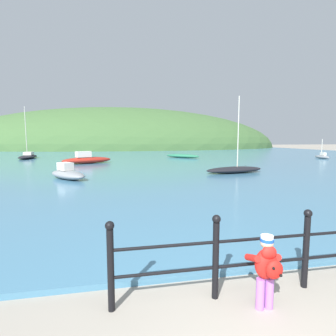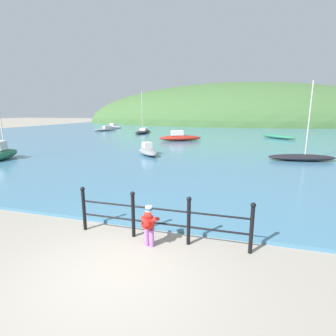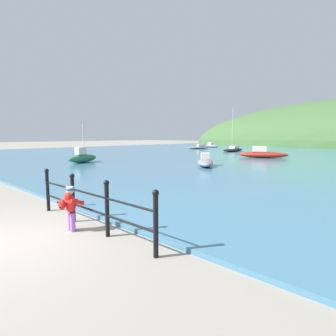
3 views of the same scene
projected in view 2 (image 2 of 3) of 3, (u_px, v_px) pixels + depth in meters
The scene contains 13 objects.
ground_plane at pixel (114, 271), 5.29m from camera, with size 200.00×200.00×0.00m, color gray.
water at pixel (227, 135), 35.28m from camera, with size 80.00×60.00×0.10m, color teal.
far_hillside at pixel (236, 123), 69.61m from camera, with size 83.07×45.69×20.48m.
iron_railing at pixel (160, 216), 6.42m from camera, with size 4.42×0.12×1.21m.
child_in_coat at pixel (149, 223), 6.13m from camera, with size 0.39×0.53×1.00m.
boat_mid_harbor at pixel (180, 137), 27.43m from camera, with size 4.59×3.14×1.08m.
boat_nearest_quay at pixel (148, 151), 18.61m from camera, with size 2.65×3.04×0.88m.
boat_white_sailboat at pixel (278, 137), 29.72m from camera, with size 3.83×4.03×0.45m.
boat_far_left at pixel (114, 126), 48.21m from camera, with size 4.64×3.67×0.84m.
boat_blue_hull at pixel (302, 157), 16.50m from camera, with size 4.21×1.92×4.85m.
boat_red_dinghy at pixel (143, 131), 36.63m from camera, with size 1.76×4.95×5.75m.
boat_green_fishing at pixel (106, 129), 41.25m from camera, with size 3.02×4.32×0.75m.
boat_far_right at pixel (3, 153), 16.89m from camera, with size 1.60×2.97×2.93m.
Camera 2 is at (2.38, -4.22, 3.17)m, focal length 28.00 mm.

